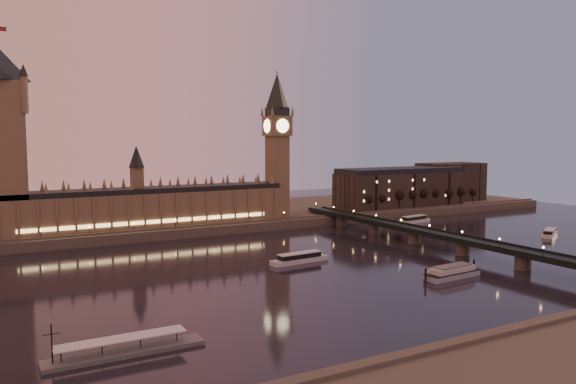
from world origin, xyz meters
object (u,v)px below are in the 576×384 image
cruise_boat_b (414,220)px  pontoon_pier (125,350)px  cruise_boat_a (299,258)px  moored_barge (452,272)px

cruise_boat_b → pontoon_pier: bearing=-157.4°
cruise_boat_a → cruise_boat_b: size_ratio=1.08×
moored_barge → pontoon_pier: (-149.43, -19.55, -1.26)m
moored_barge → pontoon_pier: pontoon_pier is taller
cruise_boat_a → moored_barge: (44.25, -60.17, 0.37)m
moored_barge → pontoon_pier: bearing=-177.1°
moored_barge → pontoon_pier: size_ratio=0.72×
cruise_boat_b → pontoon_pier: pontoon_pier is taller
cruise_boat_a → pontoon_pier: (-105.17, -79.72, -0.90)m
cruise_boat_b → moored_barge: moored_barge is taller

